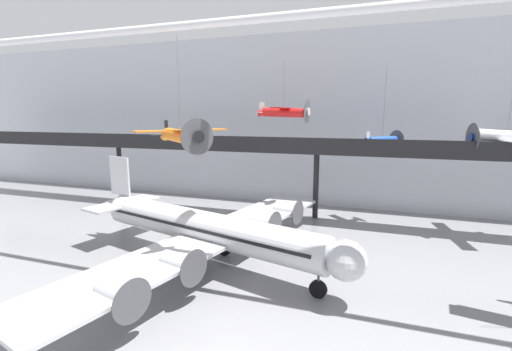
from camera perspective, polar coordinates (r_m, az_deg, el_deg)
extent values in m
cube|color=silver|center=(50.99, 11.56, 8.91)|extent=(140.00, 3.00, 24.45)
cube|color=black|center=(42.54, 9.94, 4.26)|extent=(110.00, 3.20, 0.90)
cube|color=black|center=(40.94, 9.66, 5.45)|extent=(110.00, 0.12, 1.10)
cylinder|color=black|center=(56.98, -21.69, 0.40)|extent=(0.70, 0.70, 8.43)
cylinder|color=black|center=(44.18, 9.95, -1.66)|extent=(0.70, 0.70, 8.43)
cylinder|color=silver|center=(24.68, 3.45, 24.85)|extent=(120.00, 0.60, 0.60)
cylinder|color=silver|center=(30.68, -8.48, -8.59)|extent=(22.99, 8.57, 2.90)
sphere|color=silver|center=(24.70, 14.79, -13.55)|extent=(2.84, 2.84, 2.84)
cone|color=silver|center=(39.96, -22.44, -4.53)|extent=(4.32, 3.53, 2.67)
cube|color=black|center=(30.59, -8.50, -8.08)|extent=(21.45, 8.22, 0.26)
cube|color=silver|center=(37.19, 1.54, -6.20)|extent=(8.86, 15.58, 0.28)
cube|color=silver|center=(24.89, -20.99, -15.36)|extent=(8.86, 15.58, 0.28)
cylinder|color=silver|center=(33.73, 0.99, -7.82)|extent=(2.94, 2.02, 1.39)
cylinder|color=#4C4C51|center=(33.02, 3.17, -8.24)|extent=(0.72, 2.58, 2.65)
cylinder|color=silver|center=(37.89, 5.02, -5.84)|extent=(2.94, 2.02, 1.39)
cylinder|color=#4C4C51|center=(37.25, 7.03, -6.16)|extent=(0.72, 2.58, 2.65)
cylinder|color=silver|center=(25.60, -12.77, -14.07)|extent=(2.94, 2.02, 1.39)
cylinder|color=#4C4C51|center=(24.65, -10.30, -14.96)|extent=(0.72, 2.58, 2.65)
cylinder|color=silver|center=(22.79, -22.24, -17.77)|extent=(2.94, 2.02, 1.39)
cylinder|color=#4C4C51|center=(21.71, -19.88, -19.07)|extent=(0.72, 2.58, 2.65)
cube|color=silver|center=(38.37, -21.77, -0.07)|extent=(2.90, 0.93, 4.06)
cube|color=silver|center=(38.71, -21.24, -4.35)|extent=(4.74, 8.04, 0.20)
cylinder|color=#4C4C51|center=(26.17, 10.35, -16.95)|extent=(0.20, 0.20, 1.21)
cylinder|color=black|center=(26.45, 10.30, -18.12)|extent=(1.35, 0.69, 1.30)
cylinder|color=#4C4C51|center=(32.88, -5.31, -11.04)|extent=(0.20, 0.20, 1.21)
cylinder|color=black|center=(33.10, -5.29, -12.02)|extent=(1.35, 0.69, 1.30)
cylinder|color=#4C4C51|center=(29.66, -11.03, -13.60)|extent=(0.20, 0.20, 1.21)
cylinder|color=black|center=(29.91, -10.99, -14.67)|extent=(1.35, 0.69, 1.30)
cylinder|color=orange|center=(27.40, -12.46, 6.38)|extent=(4.66, 3.61, 1.22)
cone|color=black|center=(25.09, -9.96, 6.39)|extent=(1.19, 1.21, 0.92)
cylinder|color=#4C4C51|center=(24.93, -9.77, 6.39)|extent=(1.51, 2.21, 2.64)
cone|color=orange|center=(29.59, -14.43, 6.36)|extent=(1.60, 1.47, 0.92)
cube|color=orange|center=(27.11, -12.23, 7.37)|extent=(5.15, 6.81, 0.10)
cube|color=black|center=(29.83, -14.72, 7.74)|extent=(0.53, 0.38, 1.22)
cube|color=black|center=(29.86, -14.67, 6.57)|extent=(1.98, 2.52, 0.06)
cylinder|color=slate|center=(27.46, -12.79, 14.80)|extent=(0.04, 0.04, 7.05)
cylinder|color=#1E4CAD|center=(43.12, 20.31, 5.57)|extent=(3.55, 3.53, 0.86)
cone|color=white|center=(44.72, 22.24, 5.59)|extent=(1.03, 1.03, 0.77)
cylinder|color=#4C4C51|center=(44.84, 22.37, 5.59)|extent=(1.60, 1.62, 2.24)
cone|color=#1E4CAD|center=(41.68, 18.38, 5.55)|extent=(1.31, 1.30, 0.73)
cube|color=#1E4CAD|center=(43.33, 20.52, 5.23)|extent=(5.13, 5.17, 0.10)
cube|color=white|center=(41.47, 18.17, 6.26)|extent=(0.40, 0.40, 1.03)
cube|color=white|center=(41.51, 18.13, 5.55)|extent=(1.93, 1.94, 0.06)
cylinder|color=slate|center=(43.06, 20.68, 11.67)|extent=(0.04, 0.04, 8.32)
cylinder|color=silver|center=(44.05, 36.33, 5.27)|extent=(6.08, 2.26, 1.58)
cone|color=navy|center=(42.71, 32.63, 5.29)|extent=(1.16, 1.26, 1.10)
cylinder|color=#4C4C51|center=(42.62, 32.37, 5.29)|extent=(0.60, 3.14, 3.18)
cube|color=silver|center=(43.91, 35.87, 4.83)|extent=(2.99, 9.03, 0.10)
cylinder|color=red|center=(40.30, 4.63, 10.43)|extent=(5.09, 1.47, 1.19)
cone|color=silver|center=(39.53, 8.28, 10.48)|extent=(0.91, 1.00, 0.93)
cylinder|color=#4C4C51|center=(39.48, 8.54, 10.49)|extent=(0.28, 2.68, 2.69)
cone|color=red|center=(41.16, 1.37, 10.34)|extent=(1.44, 1.00, 0.92)
cube|color=red|center=(40.21, 5.05, 11.12)|extent=(1.88, 7.62, 0.10)
cube|color=silver|center=(41.28, 0.97, 11.31)|extent=(0.61, 0.11, 1.24)
cube|color=silver|center=(41.27, 0.97, 10.45)|extent=(0.84, 2.73, 0.06)
cylinder|color=slate|center=(40.44, 4.69, 14.85)|extent=(0.04, 0.04, 5.21)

